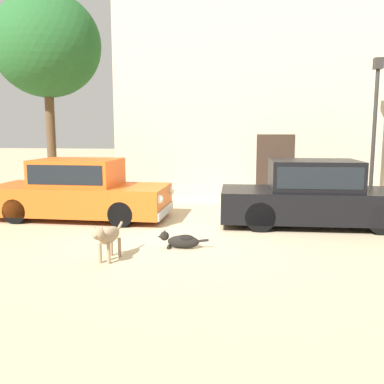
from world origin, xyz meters
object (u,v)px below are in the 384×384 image
object	(u,v)px
parked_sedan_second	(314,194)
stray_dog_tan	(181,240)
parked_sedan_nearest	(80,189)
street_lamp	(375,117)
stray_dog_spotted	(107,236)
acacia_tree_left	(47,46)

from	to	relation	value
parked_sedan_second	stray_dog_tan	distance (m)	3.68
parked_sedan_nearest	street_lamp	xyz separation A→B (m)	(7.46, 1.56, 1.83)
parked_sedan_nearest	stray_dog_spotted	bearing A→B (deg)	-60.12
parked_sedan_nearest	acacia_tree_left	size ratio (longest dim) A/B	0.70
street_lamp	acacia_tree_left	bearing A→B (deg)	170.80
parked_sedan_second	street_lamp	distance (m)	2.98
stray_dog_tan	acacia_tree_left	distance (m)	8.91
street_lamp	stray_dog_tan	bearing A→B (deg)	-138.68
parked_sedan_second	stray_dog_spotted	xyz separation A→B (m)	(-3.91, -3.26, -0.31)
parked_sedan_second	acacia_tree_left	bearing A→B (deg)	156.36
parked_sedan_nearest	parked_sedan_second	world-z (taller)	parked_sedan_second
parked_sedan_second	stray_dog_spotted	distance (m)	5.10
street_lamp	acacia_tree_left	size ratio (longest dim) A/B	0.62
street_lamp	stray_dog_spotted	bearing A→B (deg)	-138.96
parked_sedan_nearest	acacia_tree_left	world-z (taller)	acacia_tree_left
stray_dog_spotted	stray_dog_tan	size ratio (longest dim) A/B	1.11
stray_dog_spotted	street_lamp	xyz separation A→B (m)	(5.61, 4.89, 2.13)
parked_sedan_nearest	stray_dog_tan	size ratio (longest dim) A/B	4.61
parked_sedan_nearest	stray_dog_spotted	world-z (taller)	parked_sedan_nearest
parked_sedan_nearest	stray_dog_tan	xyz separation A→B (m)	(2.96, -2.39, -0.59)
stray_dog_tan	parked_sedan_nearest	bearing A→B (deg)	-40.28
stray_dog_spotted	street_lamp	size ratio (longest dim) A/B	0.27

